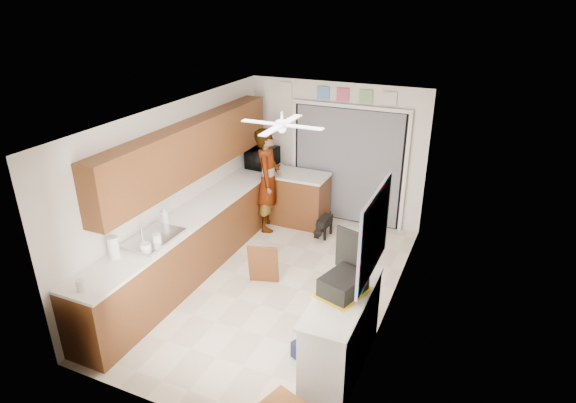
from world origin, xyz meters
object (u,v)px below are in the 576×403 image
(cup, at_px, (146,247))
(paper_towel_roll, at_px, (114,247))
(soap_bottle, at_px, (165,215))
(navy_crate, at_px, (310,351))
(man, at_px, (268,180))
(suitcase, at_px, (343,284))
(dog, at_px, (325,225))
(microwave, at_px, (262,157))

(cup, xyz_separation_m, paper_towel_roll, (-0.25, -0.27, 0.08))
(soap_bottle, distance_m, navy_crate, 2.70)
(navy_crate, height_order, man, man)
(navy_crate, distance_m, man, 3.51)
(soap_bottle, relative_size, man, 0.15)
(paper_towel_roll, bearing_deg, man, 80.28)
(navy_crate, bearing_deg, suitcase, 18.91)
(dog, bearing_deg, cup, -109.96)
(navy_crate, bearing_deg, dog, 106.63)
(microwave, height_order, dog, microwave)
(man, bearing_deg, navy_crate, -161.79)
(microwave, relative_size, cup, 4.40)
(suitcase, xyz_separation_m, man, (-2.22, 2.73, -0.13))
(soap_bottle, xyz_separation_m, dog, (1.55, 2.25, -0.88))
(cup, relative_size, navy_crate, 0.40)
(dog, bearing_deg, man, -171.18)
(suitcase, bearing_deg, cup, -159.62)
(cup, bearing_deg, microwave, 91.28)
(cup, distance_m, navy_crate, 2.36)
(soap_bottle, bearing_deg, man, 76.40)
(microwave, bearing_deg, man, -140.90)
(paper_towel_roll, bearing_deg, microwave, 87.33)
(microwave, relative_size, dog, 1.17)
(paper_towel_roll, xyz_separation_m, dog, (1.57, 3.23, -0.87))
(suitcase, relative_size, dog, 0.92)
(soap_bottle, distance_m, suitcase, 2.80)
(cup, xyz_separation_m, navy_crate, (2.19, 0.03, -0.89))
(suitcase, xyz_separation_m, dog, (-1.19, 2.81, -0.84))
(soap_bottle, bearing_deg, microwave, 86.69)
(paper_towel_roll, bearing_deg, dog, 64.11)
(microwave, xyz_separation_m, navy_crate, (2.27, -3.37, -1.00))
(man, bearing_deg, cup, 158.59)
(man, bearing_deg, soap_bottle, 150.79)
(paper_towel_roll, distance_m, suitcase, 2.79)
(soap_bottle, distance_m, man, 2.23)
(microwave, xyz_separation_m, paper_towel_roll, (-0.17, -3.67, -0.03))
(microwave, bearing_deg, navy_crate, -141.60)
(paper_towel_roll, relative_size, suitcase, 0.58)
(soap_bottle, bearing_deg, cup, -71.73)
(cup, height_order, suitcase, suitcase)
(microwave, relative_size, soap_bottle, 2.16)
(cup, xyz_separation_m, dog, (1.32, 2.95, -0.79))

